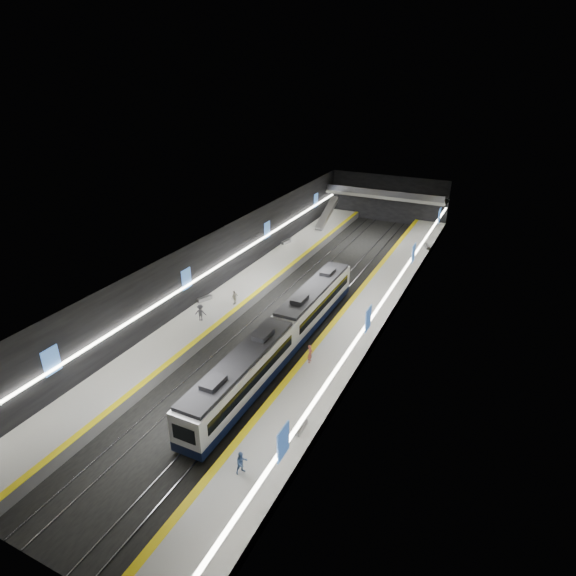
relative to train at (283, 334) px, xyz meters
The scene contains 27 objects.
ground 10.76m from the train, 103.72° to the left, with size 70.00×70.00×0.00m, color black.
ceiling 12.03m from the train, 103.72° to the left, with size 20.00×70.00×0.04m, color beige.
wall_left 16.26m from the train, 140.69° to the left, with size 0.04×70.00×8.00m, color black.
wall_right 12.82m from the train, 53.77° to the left, with size 0.04×70.00×8.00m, color black.
wall_back 45.34m from the train, 93.16° to the left, with size 20.00×0.04×8.00m, color black.
wall_front 24.95m from the train, 95.76° to the right, with size 20.00×0.04×8.00m, color black.
platform_left 14.41m from the train, 134.33° to the left, with size 5.00×70.00×1.00m, color slate.
tile_surface_left 14.36m from the train, 134.33° to the left, with size 5.00×70.00×0.02m, color #B2B2AD.
tactile_strip_left 12.92m from the train, 127.31° to the left, with size 0.60×70.00×0.02m, color yellow.
platform_right 11.52m from the train, 63.97° to the left, with size 5.00×70.00×1.00m, color slate.
tile_surface_right 11.45m from the train, 63.97° to the left, with size 5.00×70.00×0.02m, color #B2B2AD.
tactile_strip_right 10.68m from the train, 74.70° to the left, with size 0.60×70.00×0.02m, color yellow.
rails 10.75m from the train, 103.72° to the left, with size 6.52×70.00×0.12m.
train is the anchor object (origin of this frame).
ad_posters 11.74m from the train, 102.54° to the left, with size 19.94×53.50×2.20m.
cove_light_left 16.08m from the train, 140.23° to the left, with size 0.25×68.60×0.12m, color white.
cove_light_right 12.67m from the train, 54.51° to the left, with size 0.25×68.60×0.12m, color white.
mezzanine_bridge 43.33m from the train, 93.31° to the left, with size 20.00×3.00×1.50m.
escalator 37.60m from the train, 105.43° to the left, with size 1.20×8.00×0.60m, color #99999E.
bench_left_near 12.85m from the train, 159.46° to the left, with size 0.48×1.74×0.42m, color #99999E.
bench_left_far 27.97m from the train, 115.43° to the left, with size 0.49×1.78×0.43m, color #99999E.
bench_right_near 11.65m from the train, 56.92° to the right, with size 0.45×1.60×0.39m, color #99999E.
bench_right_far 33.06m from the train, 77.77° to the left, with size 0.52×1.86×0.46m, color #99999E.
passenger_right_a 3.79m from the train, 23.17° to the right, with size 0.63×0.41×1.73m, color #CB604B.
passenger_right_b 15.75m from the train, 73.11° to the right, with size 0.82×0.64×1.68m, color #4B6CA4.
passenger_left_a 9.98m from the train, 148.21° to the left, with size 0.95×0.40×1.62m, color silver.
passenger_left_b 9.72m from the train, behind, with size 1.16×0.67×1.79m, color #47464F.
Camera 1 is at (19.89, -44.82, 25.29)m, focal length 30.00 mm.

